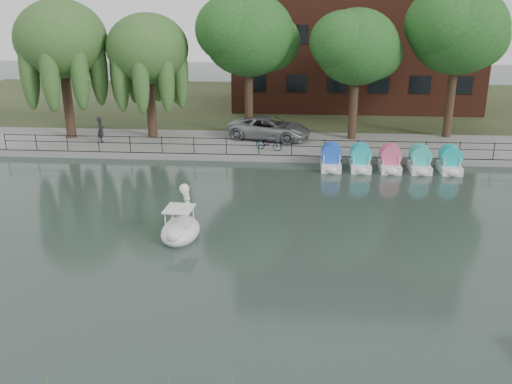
# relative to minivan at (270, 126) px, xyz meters

# --- Properties ---
(ground_plane) EXTENTS (120.00, 120.00, 0.00)m
(ground_plane) POSITION_rel_minivan_xyz_m (-0.48, -16.98, -1.27)
(ground_plane) COLOR #384745
(promenade) EXTENTS (40.00, 6.00, 0.40)m
(promenade) POSITION_rel_minivan_xyz_m (-0.48, -0.98, -1.07)
(promenade) COLOR gray
(promenade) RESTS_ON ground_plane
(kerb) EXTENTS (40.00, 0.25, 0.40)m
(kerb) POSITION_rel_minivan_xyz_m (-0.48, -3.93, -1.07)
(kerb) COLOR gray
(kerb) RESTS_ON ground_plane
(land_strip) EXTENTS (60.00, 22.00, 0.36)m
(land_strip) POSITION_rel_minivan_xyz_m (-0.48, 13.02, -1.09)
(land_strip) COLOR #47512D
(land_strip) RESTS_ON ground_plane
(railing) EXTENTS (32.00, 0.05, 1.00)m
(railing) POSITION_rel_minivan_xyz_m (-0.48, -3.73, -0.13)
(railing) COLOR black
(railing) RESTS_ON promenade
(willow_left) EXTENTS (5.88, 5.88, 9.01)m
(willow_left) POSITION_rel_minivan_xyz_m (-13.48, -0.48, 5.60)
(willow_left) COLOR #473323
(willow_left) RESTS_ON promenade
(willow_mid) EXTENTS (5.32, 5.32, 8.15)m
(willow_mid) POSITION_rel_minivan_xyz_m (-7.98, 0.02, 4.98)
(willow_mid) COLOR #473323
(willow_mid) RESTS_ON promenade
(broadleaf_center) EXTENTS (6.00, 6.00, 9.25)m
(broadleaf_center) POSITION_rel_minivan_xyz_m (-1.48, 1.02, 5.79)
(broadleaf_center) COLOR #473323
(broadleaf_center) RESTS_ON promenade
(broadleaf_right) EXTENTS (5.40, 5.40, 8.32)m
(broadleaf_right) POSITION_rel_minivan_xyz_m (5.52, 0.52, 5.11)
(broadleaf_right) COLOR #473323
(broadleaf_right) RESTS_ON promenade
(broadleaf_far) EXTENTS (6.30, 6.30, 9.71)m
(broadleaf_far) POSITION_rel_minivan_xyz_m (12.02, 1.52, 6.13)
(broadleaf_far) COLOR #473323
(broadleaf_far) RESTS_ON promenade
(minivan) EXTENTS (4.38, 6.80, 1.74)m
(minivan) POSITION_rel_minivan_xyz_m (0.00, 0.00, 0.00)
(minivan) COLOR gray
(minivan) RESTS_ON promenade
(bicycle) EXTENTS (1.06, 1.82, 1.00)m
(bicycle) POSITION_rel_minivan_xyz_m (0.09, -2.74, -0.37)
(bicycle) COLOR gray
(bicycle) RESTS_ON promenade
(pedestrian) EXTENTS (0.72, 0.84, 1.98)m
(pedestrian) POSITION_rel_minivan_xyz_m (-10.99, -1.67, 0.12)
(pedestrian) COLOR black
(pedestrian) RESTS_ON promenade
(swan_boat) EXTENTS (1.79, 2.65, 2.13)m
(swan_boat) POSITION_rel_minivan_xyz_m (-3.04, -15.23, -0.81)
(swan_boat) COLOR white
(swan_boat) RESTS_ON ground_plane
(pedal_boat_row) EXTENTS (7.95, 1.70, 1.40)m
(pedal_boat_row) POSITION_rel_minivan_xyz_m (7.24, -5.19, -0.67)
(pedal_boat_row) COLOR white
(pedal_boat_row) RESTS_ON ground_plane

